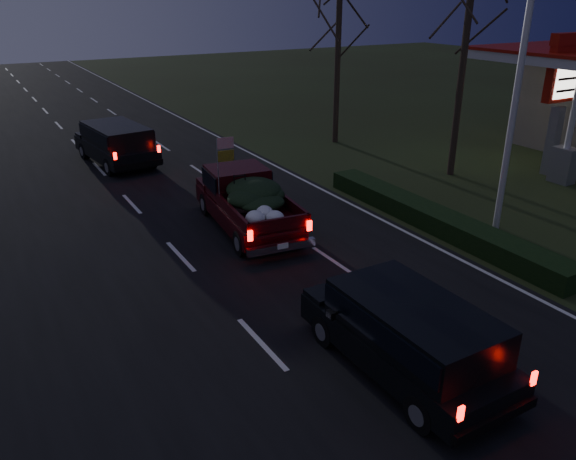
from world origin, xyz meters
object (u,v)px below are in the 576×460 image
lead_suv (116,140)px  rear_suv (409,330)px  light_pole (523,49)px  gas_price_pylon (564,81)px  pickup_truck (247,198)px

lead_suv → rear_suv: lead_suv is taller
lead_suv → rear_suv: 17.71m
light_pole → gas_price_pylon: 7.36m
light_pole → lead_suv: size_ratio=1.78×
light_pole → rear_suv: size_ratio=2.01×
light_pole → rear_suv: light_pole is taller
pickup_truck → rear_suv: bearing=-88.1°
rear_suv → gas_price_pylon: bearing=27.3°
gas_price_pylon → lead_suv: (-15.06, 10.39, -2.69)m
lead_suv → gas_price_pylon: bearing=-41.0°
light_pole → pickup_truck: 9.12m
gas_price_pylon → pickup_truck: bearing=175.8°
rear_suv → light_pole: bearing=29.6°
gas_price_pylon → pickup_truck: size_ratio=1.06×
pickup_truck → rear_suv: size_ratio=1.16×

